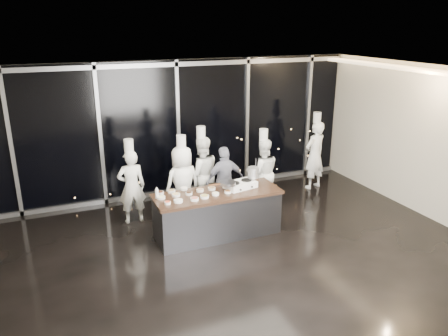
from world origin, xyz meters
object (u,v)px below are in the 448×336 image
Objects in this scene: demo_counter at (217,214)px; chef_left at (183,183)px; frying_pan at (227,183)px; chef_right at (262,172)px; stock_pot at (253,173)px; stove at (240,185)px; guest at (225,181)px; chef_side at (315,154)px; chef_center at (202,173)px; chef_far_left at (132,186)px.

chef_left is at bearing 113.71° from demo_counter.
chef_right is at bearing 26.15° from frying_pan.
stock_pot is 1.15m from chef_right.
stove is 0.44× the size of guest.
chef_right is at bearing 1.00° from chef_side.
demo_counter is 4.26× the size of frying_pan.
chef_left is at bearing 37.18° from chef_center.
chef_center is (0.14, 1.30, 0.40)m from demo_counter.
chef_right is (1.90, 0.07, -0.03)m from chef_left.
chef_side is at bearing 177.45° from chef_left.
chef_right is at bearing 171.26° from chef_center.
chef_right reaches higher than stove.
frying_pan is at bearing 66.04° from guest.
chef_right is at bearing 33.78° from demo_counter.
chef_center is at bearing 94.76° from stove.
chef_left is at bearing 110.91° from frying_pan.
chef_center is at bearing -0.02° from chef_right.
chef_side is at bearing -171.29° from guest.
chef_left is 0.97× the size of chef_center.
chef_left is at bearing -6.74° from guest.
stove is at bearing 125.20° from chef_left.
chef_far_left reaches higher than guest.
chef_right is 1.79m from chef_side.
frying_pan is 0.32× the size of chef_far_left.
chef_left is 0.95× the size of chef_side.
chef_side is (1.72, 0.50, 0.08)m from chef_right.
stove is 2.26m from chef_far_left.
demo_counter is at bearing 9.76° from chef_side.
chef_far_left is at bearing 5.49° from chef_center.
chef_right is at bearing -177.63° from guest.
demo_counter is 1.27× the size of chef_side.
stock_pot reaches higher than frying_pan.
demo_counter is 1.91m from chef_far_left.
chef_far_left is 0.92× the size of chef_side.
chef_right is 0.92× the size of chef_side.
chef_side is at bearing 16.19° from stove.
chef_side reaches higher than demo_counter.
stock_pot is at bearing 64.68° from chef_right.
stove is at bearing 110.37° from chef_center.
chef_side reaches higher than chef_left.
chef_right is (0.67, 0.86, -0.36)m from stock_pot.
demo_counter is at bearing 139.55° from chef_far_left.
chef_left is 3.66m from chef_side.
frying_pan reaches higher than demo_counter.
chef_side is (3.01, 1.51, -0.19)m from frying_pan.
frying_pan is at bearing 50.49° from chef_right.
chef_right reaches higher than frying_pan.
chef_far_left is 1.18× the size of guest.
chef_right is (1.29, 1.01, -0.27)m from frying_pan.
demo_counter is 1.37× the size of chef_right.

